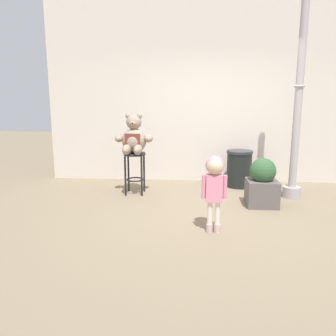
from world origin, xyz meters
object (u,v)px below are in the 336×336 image
Objects in this scene: child_walking at (215,178)px; trash_bin at (239,169)px; lamppost at (297,121)px; planter_with_shrub at (262,184)px; teddy_bear at (134,138)px; bar_stool_with_teddy at (135,165)px.

trash_bin is (0.59, 2.25, -0.34)m from child_walking.
planter_with_shrub is (-0.58, -0.49, -0.90)m from lamppost.
teddy_bear reaches higher than planter_with_shrub.
lamppost is (2.60, -0.03, 0.74)m from bar_stool_with_teddy.
lamppost is (2.60, 0.00, 0.29)m from teddy_bear.
teddy_bear is 0.22× the size of lamppost.
trash_bin is at bearing -36.10° from child_walking.
lamppost reaches higher than planter_with_shrub.
child_walking reaches higher than planter_with_shrub.
child_walking is at bearing -104.65° from trash_bin.
teddy_bear is 0.71× the size of child_walking.
planter_with_shrub is at bearing -140.08° from lamppost.
planter_with_shrub is (0.79, 1.12, -0.34)m from child_walking.
trash_bin is (1.82, 0.65, -0.61)m from teddy_bear.
child_walking is (1.24, -1.60, -0.27)m from teddy_bear.
trash_bin is 0.92× the size of planter_with_shrub.
teddy_bear is at bearing -179.91° from lamppost.
trash_bin is 1.35m from lamppost.
child_walking is at bearing -52.92° from bar_stool_with_teddy.
teddy_bear is 0.91× the size of planter_with_shrub.
bar_stool_with_teddy is 2.09m from planter_with_shrub.
child_walking is at bearing -125.03° from planter_with_shrub.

